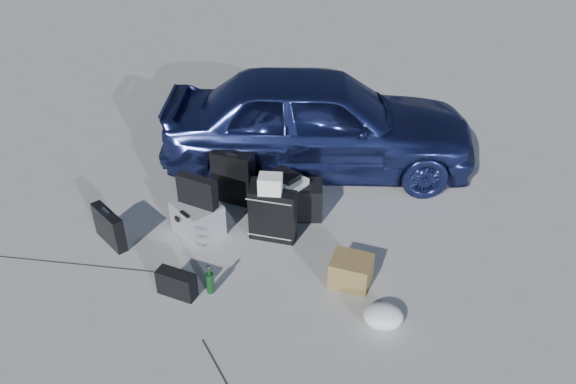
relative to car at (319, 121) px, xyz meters
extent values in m
plane|color=#ABAAA6|center=(0.04, -2.32, -0.64)|extent=(60.00, 60.00, 0.00)
imported|color=navy|center=(0.00, 0.00, 0.00)|extent=(4.02, 2.92, 1.27)
cube|color=gray|center=(-0.58, -1.81, -0.46)|extent=(0.59, 0.54, 0.35)
cube|color=black|center=(-0.56, -1.80, -0.13)|extent=(0.44, 0.12, 0.33)
cube|color=black|center=(-1.29, -2.36, -0.44)|extent=(0.50, 0.28, 0.38)
cube|color=black|center=(-0.54, -1.13, -0.33)|extent=(0.48, 0.20, 0.62)
cube|color=black|center=(0.18, -1.56, -0.35)|extent=(0.50, 0.27, 0.57)
cube|color=white|center=(0.16, -1.57, 0.03)|extent=(0.28, 0.25, 0.18)
cube|color=black|center=(0.11, -1.12, -0.44)|extent=(0.85, 0.64, 0.39)
cube|color=white|center=(0.10, -1.11, -0.21)|extent=(0.48, 0.40, 0.07)
cube|color=black|center=(0.09, -1.10, -0.14)|extent=(0.34, 0.28, 0.06)
cube|color=olive|center=(1.15, -1.84, -0.50)|extent=(0.40, 0.36, 0.27)
ellipsoid|color=white|center=(1.59, -2.22, -0.54)|extent=(0.43, 0.41, 0.19)
cube|color=black|center=(-0.22, -2.70, -0.51)|extent=(0.37, 0.15, 0.26)
cylinder|color=#0F3315|center=(0.03, -2.54, -0.49)|extent=(0.08, 0.08, 0.29)
camera|label=1|loc=(2.38, -5.67, 3.01)|focal=35.00mm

